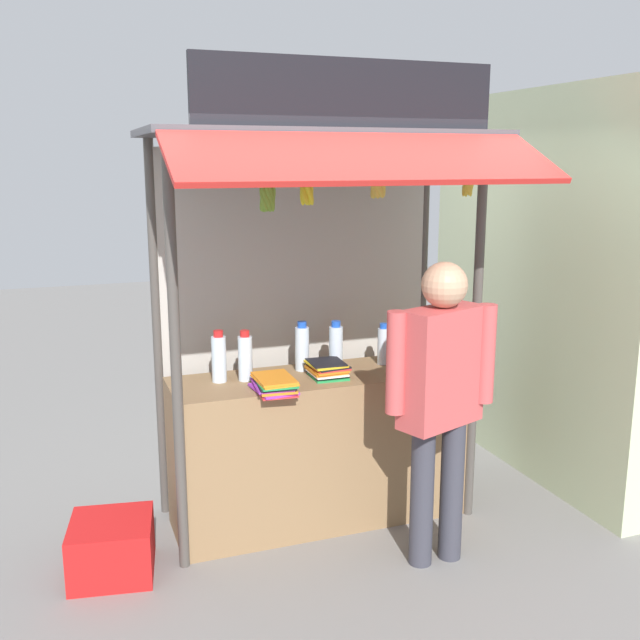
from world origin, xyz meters
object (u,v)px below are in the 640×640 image
water_bottle_front_left (383,345)px  banana_bunch_inner_right (378,185)px  magazine_stack_mid_left (274,384)px  banana_bunch_rightmost (267,198)px  banana_bunch_inner_left (307,192)px  plastic_crate (112,547)px  magazine_stack_rear_center (449,367)px  water_bottle_center (219,358)px  water_bottle_mid_right (336,347)px  vendor_person (441,387)px  water_bottle_right (302,348)px  magazine_stack_left (327,369)px  water_bottle_far_left (245,357)px  banana_bunch_leftmost (468,185)px

water_bottle_front_left → banana_bunch_inner_right: size_ratio=1.10×
magazine_stack_mid_left → banana_bunch_rightmost: bearing=-113.6°
banana_bunch_inner_left → plastic_crate: banana_bunch_inner_left is taller
magazine_stack_rear_center → banana_bunch_rightmost: bearing=-170.8°
water_bottle_center → plastic_crate: size_ratio=0.71×
water_bottle_mid_right → banana_bunch_inner_left: (-0.36, -0.47, 1.00)m
banana_bunch_rightmost → water_bottle_center: bearing=111.9°
vendor_person → plastic_crate: vendor_person is taller
banana_bunch_inner_right → banana_bunch_inner_left: size_ratio=0.90×
water_bottle_front_left → water_bottle_right: bearing=175.3°
magazine_stack_rear_center → magazine_stack_left: bearing=170.8°
water_bottle_right → water_bottle_far_left: (-0.39, -0.09, -0.00)m
water_bottle_center → water_bottle_far_left: 0.16m
magazine_stack_mid_left → banana_bunch_leftmost: banana_bunch_leftmost is taller
banana_bunch_inner_left → plastic_crate: size_ratio=0.62×
water_bottle_mid_right → magazine_stack_rear_center: 0.73m
water_bottle_right → magazine_stack_rear_center: bearing=-20.1°
banana_bunch_inner_right → banana_bunch_rightmost: size_ratio=0.81×
banana_bunch_inner_right → plastic_crate: size_ratio=0.56×
magazine_stack_rear_center → banana_bunch_inner_left: banana_bunch_inner_left is taller
banana_bunch_inner_right → water_bottle_right: bearing=117.3°
water_bottle_mid_right → banana_bunch_inner_left: size_ratio=1.14×
vendor_person → banana_bunch_inner_right: bearing=-73.8°
plastic_crate → magazine_stack_rear_center: bearing=1.1°
water_bottle_front_left → plastic_crate: bearing=-170.0°
water_bottle_mid_right → water_bottle_far_left: size_ratio=1.02×
magazine_stack_rear_center → banana_bunch_rightmost: 1.67m
water_bottle_front_left → magazine_stack_mid_left: 0.90m
water_bottle_far_left → magazine_stack_left: size_ratio=1.20×
magazine_stack_left → magazine_stack_rear_center: 0.79m
water_bottle_far_left → banana_bunch_rightmost: (0.03, -0.43, 0.97)m
banana_bunch_leftmost → vendor_person: (-0.32, -0.34, -1.08)m
water_bottle_far_left → plastic_crate: 1.31m
magazine_stack_rear_center → banana_bunch_leftmost: size_ratio=1.12×
water_bottle_mid_right → water_bottle_far_left: 0.60m
water_bottle_far_left → water_bottle_front_left: 0.94m
water_bottle_far_left → water_bottle_front_left: (0.94, 0.04, -0.02)m
banana_bunch_inner_right → water_bottle_mid_right: bearing=97.2°
water_bottle_front_left → vendor_person: vendor_person is taller
vendor_person → banana_bunch_inner_left: bearing=-47.2°
water_bottle_center → magazine_stack_left: size_ratio=1.23×
water_bottle_far_left → banana_bunch_rightmost: 1.07m
water_bottle_right → water_bottle_far_left: size_ratio=1.02×
magazine_stack_rear_center → vendor_person: vendor_person is taller
plastic_crate → magazine_stack_left: bearing=7.1°
banana_bunch_rightmost → banana_bunch_inner_left: (0.22, 0.00, 0.03)m
water_bottle_far_left → water_bottle_front_left: bearing=2.7°
water_bottle_center → banana_bunch_leftmost: size_ratio=1.29×
magazine_stack_rear_center → banana_bunch_inner_right: 1.32m
water_bottle_far_left → banana_bunch_leftmost: size_ratio=1.27×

